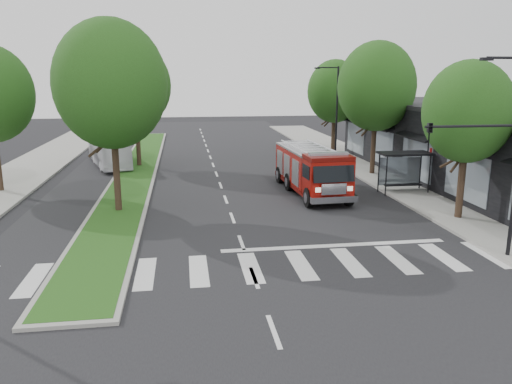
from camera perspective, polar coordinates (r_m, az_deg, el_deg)
ground at (r=22.33m, az=-1.68°, el=-5.81°), size 140.00×140.00×0.00m
sidewalk_right at (r=35.13m, az=16.97°, el=0.79°), size 5.00×80.00×0.15m
median at (r=39.79m, az=-13.41°, el=2.42°), size 3.00×50.00×0.15m
storefront_row at (r=36.87m, az=23.59°, el=4.66°), size 8.00×30.00×5.00m
bus_shelter at (r=32.58m, az=16.51°, el=3.41°), size 3.20×1.60×2.61m
tree_right_near at (r=26.93m, az=23.06°, el=8.40°), size 4.40×4.40×8.05m
tree_right_mid at (r=37.65m, az=13.61°, el=11.64°), size 5.60×5.60×9.72m
tree_right_far at (r=47.10m, az=8.99°, el=11.29°), size 5.00×5.00×8.73m
tree_median_near at (r=27.21m, az=-16.27°, el=11.72°), size 5.80×5.80×10.16m
tree_median_far at (r=41.13m, az=-13.66°, el=11.74°), size 5.60×5.60×9.72m
streetlight_right_near at (r=21.38m, az=26.09°, el=4.86°), size 4.08×0.22×8.00m
streetlight_right_far at (r=43.01m, az=9.03°, el=9.31°), size 2.11×0.20×8.00m
fire_engine at (r=31.53m, az=6.32°, el=2.51°), size 3.10×8.95×3.06m
city_bus at (r=42.87m, az=-16.50°, el=4.61°), size 4.61×9.40×2.55m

